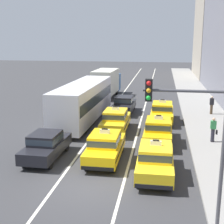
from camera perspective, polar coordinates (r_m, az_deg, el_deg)
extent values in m
plane|color=#353538|center=(15.62, -4.19, -13.21)|extent=(160.00, 160.00, 0.00)
cube|color=silver|center=(34.66, 0.75, 1.68)|extent=(0.14, 80.00, 0.01)
cube|color=silver|center=(34.35, 6.05, 1.50)|extent=(0.14, 80.00, 0.01)
cube|color=gray|center=(29.67, 16.37, -0.70)|extent=(4.00, 90.00, 0.15)
cylinder|color=black|center=(20.70, -12.08, -5.75)|extent=(0.25, 0.64, 0.64)
cylinder|color=black|center=(20.21, -8.27, -6.05)|extent=(0.25, 0.64, 0.64)
cylinder|color=black|center=(18.27, -15.42, -8.54)|extent=(0.25, 0.64, 0.64)
cylinder|color=black|center=(17.72, -11.15, -8.99)|extent=(0.25, 0.64, 0.64)
cube|color=black|center=(19.09, -11.70, -6.32)|extent=(1.83, 4.33, 0.66)
cube|color=black|center=(18.80, -11.90, -4.60)|extent=(1.59, 1.93, 0.60)
cube|color=#2D3842|center=(18.80, -11.90, -4.60)|extent=(1.61, 1.95, 0.33)
cylinder|color=black|center=(30.50, -5.16, 0.63)|extent=(0.26, 0.65, 0.64)
cylinder|color=black|center=(30.03, -1.49, 0.48)|extent=(0.26, 0.65, 0.64)
cylinder|color=black|center=(24.31, -9.48, -2.77)|extent=(0.26, 0.65, 0.64)
cylinder|color=black|center=(23.71, -4.93, -3.05)|extent=(0.26, 0.65, 0.64)
cube|color=silver|center=(26.77, -5.12, 2.03)|extent=(2.83, 11.27, 2.90)
cube|color=#2D3842|center=(26.73, -5.13, 2.56)|extent=(2.84, 10.82, 0.84)
cube|color=black|center=(31.89, -2.44, 6.06)|extent=(2.13, 0.14, 0.36)
cylinder|color=black|center=(39.93, -1.79, 3.68)|extent=(0.27, 0.65, 0.64)
cylinder|color=black|center=(39.54, 0.89, 3.59)|extent=(0.27, 0.65, 0.64)
cylinder|color=black|center=(36.20, -3.22, 2.67)|extent=(0.27, 0.65, 0.64)
cylinder|color=black|center=(35.77, -0.27, 2.56)|extent=(0.27, 0.65, 0.64)
cube|color=#194C8C|center=(40.51, -0.17, 5.32)|extent=(2.19, 2.29, 2.10)
cube|color=#2D3842|center=(41.51, 0.13, 5.93)|extent=(1.93, 0.14, 0.76)
cube|color=beige|center=(37.28, -1.19, 5.48)|extent=(2.53, 5.30, 2.70)
cylinder|color=black|center=(20.09, -2.50, -6.04)|extent=(0.24, 0.64, 0.64)
cylinder|color=black|center=(19.86, 1.70, -6.27)|extent=(0.24, 0.64, 0.64)
cylinder|color=black|center=(17.31, -4.58, -9.33)|extent=(0.24, 0.64, 0.64)
cylinder|color=black|center=(17.03, 0.32, -9.66)|extent=(0.24, 0.64, 0.64)
cube|color=yellow|center=(18.43, -1.22, -6.69)|extent=(1.81, 4.51, 0.70)
cube|color=black|center=(18.41, -1.22, -6.54)|extent=(1.83, 4.15, 0.10)
cube|color=yellow|center=(18.07, -1.31, -4.85)|extent=(1.61, 2.10, 0.64)
cube|color=#2D3842|center=(18.07, -1.31, -4.85)|extent=(1.63, 2.12, 0.35)
cube|color=white|center=(17.94, -1.32, -3.51)|extent=(0.56, 0.12, 0.24)
cube|color=black|center=(17.90, -1.32, -3.05)|extent=(0.32, 0.11, 0.06)
cube|color=black|center=(20.57, -0.10, -5.27)|extent=(1.71, 0.14, 0.20)
cube|color=black|center=(16.50, -2.62, -10.08)|extent=(1.71, 0.14, 0.20)
cylinder|color=black|center=(25.73, -0.45, -1.69)|extent=(0.24, 0.64, 0.64)
cylinder|color=black|center=(25.53, 2.81, -1.83)|extent=(0.24, 0.64, 0.64)
cylinder|color=black|center=(22.84, -1.76, -3.64)|extent=(0.24, 0.64, 0.64)
cylinder|color=black|center=(22.61, 1.92, -3.82)|extent=(0.24, 0.64, 0.64)
cube|color=yellow|center=(24.07, 0.66, -1.88)|extent=(1.82, 4.51, 0.70)
cube|color=black|center=(24.06, 0.66, -1.77)|extent=(1.84, 4.15, 0.10)
cube|color=yellow|center=(23.76, 0.61, -0.42)|extent=(1.61, 2.11, 0.64)
cube|color=#2D3842|center=(23.76, 0.61, -0.42)|extent=(1.63, 2.13, 0.35)
cube|color=white|center=(23.66, 0.61, 0.62)|extent=(0.56, 0.12, 0.24)
cube|color=black|center=(23.63, 0.61, 0.97)|extent=(0.32, 0.11, 0.06)
cube|color=black|center=(26.25, 1.39, -1.17)|extent=(1.71, 0.15, 0.20)
cube|color=black|center=(22.04, -0.22, -3.99)|extent=(1.71, 0.15, 0.20)
cylinder|color=black|center=(31.50, 1.28, 1.09)|extent=(0.26, 0.65, 0.64)
cylinder|color=black|center=(31.29, 3.89, 0.98)|extent=(0.26, 0.65, 0.64)
cylinder|color=black|center=(28.77, 0.33, -0.08)|extent=(0.26, 0.65, 0.64)
cylinder|color=black|center=(28.55, 3.18, -0.21)|extent=(0.26, 0.65, 0.64)
cube|color=black|center=(29.94, 2.19, 1.09)|extent=(1.90, 4.36, 0.66)
cube|color=black|center=(29.72, 2.17, 2.23)|extent=(1.62, 1.95, 0.60)
cube|color=#2D3842|center=(29.72, 2.17, 2.23)|extent=(1.64, 1.97, 0.33)
cylinder|color=black|center=(18.25, 5.54, -8.12)|extent=(0.24, 0.64, 0.64)
cylinder|color=black|center=(18.23, 10.23, -8.30)|extent=(0.24, 0.64, 0.64)
cylinder|color=black|center=(15.45, 4.76, -12.22)|extent=(0.24, 0.64, 0.64)
cylinder|color=black|center=(15.42, 10.37, -12.45)|extent=(0.24, 0.64, 0.64)
cube|color=yellow|center=(16.68, 7.77, -9.01)|extent=(1.82, 4.51, 0.70)
cube|color=black|center=(16.66, 7.78, -8.85)|extent=(1.84, 4.15, 0.10)
cube|color=yellow|center=(16.30, 7.83, -7.02)|extent=(1.61, 2.11, 0.64)
cube|color=#2D3842|center=(16.30, 7.83, -7.02)|extent=(1.63, 2.13, 0.35)
cube|color=white|center=(16.15, 7.88, -5.56)|extent=(0.56, 0.12, 0.24)
cube|color=black|center=(16.10, 7.90, -5.05)|extent=(0.32, 0.11, 0.06)
cube|color=black|center=(18.83, 7.95, -7.19)|extent=(1.71, 0.15, 0.20)
cube|color=black|center=(14.76, 7.48, -13.13)|extent=(1.71, 0.15, 0.20)
cylinder|color=black|center=(23.24, 6.57, -3.42)|extent=(0.25, 0.64, 0.64)
cylinder|color=black|center=(23.21, 10.22, -3.58)|extent=(0.25, 0.64, 0.64)
cylinder|color=black|center=(20.33, 6.01, -5.87)|extent=(0.25, 0.64, 0.64)
cylinder|color=black|center=(20.29, 10.19, -6.05)|extent=(0.25, 0.64, 0.64)
cube|color=yellow|center=(21.65, 8.29, -3.77)|extent=(1.89, 4.53, 0.70)
cube|color=black|center=(21.63, 8.29, -3.64)|extent=(1.90, 4.17, 0.10)
cube|color=yellow|center=(21.32, 8.33, -2.16)|extent=(1.64, 2.13, 0.64)
cube|color=#2D3842|center=(21.32, 8.33, -2.16)|extent=(1.66, 2.15, 0.35)
cube|color=white|center=(21.21, 8.37, -1.01)|extent=(0.56, 0.13, 0.24)
cube|color=black|center=(21.17, 8.38, -0.62)|extent=(0.32, 0.12, 0.06)
cube|color=black|center=(23.84, 8.46, -2.81)|extent=(1.71, 0.17, 0.20)
cube|color=black|center=(19.62, 8.03, -6.33)|extent=(1.71, 0.17, 0.20)
cylinder|color=black|center=(28.62, 7.54, -0.27)|extent=(0.25, 0.64, 0.64)
cylinder|color=black|center=(28.60, 10.50, -0.39)|extent=(0.25, 0.64, 0.64)
cylinder|color=black|center=(25.65, 7.22, -1.84)|extent=(0.25, 0.64, 0.64)
cylinder|color=black|center=(25.63, 10.52, -1.98)|extent=(0.25, 0.64, 0.64)
cube|color=yellow|center=(27.03, 8.98, -0.36)|extent=(1.88, 4.53, 0.70)
cube|color=black|center=(27.02, 8.98, -0.26)|extent=(1.89, 4.17, 0.10)
cube|color=yellow|center=(26.74, 9.02, 0.96)|extent=(1.64, 2.13, 0.64)
cube|color=#2D3842|center=(26.74, 9.02, 0.96)|extent=(1.66, 2.15, 0.35)
cube|color=white|center=(26.65, 9.05, 1.89)|extent=(0.56, 0.13, 0.24)
cube|color=black|center=(26.62, 9.06, 2.20)|extent=(0.32, 0.12, 0.06)
cube|color=black|center=(29.24, 9.06, 0.17)|extent=(1.71, 0.17, 0.20)
cube|color=black|center=(24.95, 8.84, -2.09)|extent=(1.71, 0.17, 0.20)
cylinder|color=#23232D|center=(22.23, 17.62, -4.00)|extent=(0.24, 0.24, 0.90)
cube|color=#338C4C|center=(22.04, 17.75, -2.21)|extent=(0.36, 0.22, 0.54)
sphere|color=tan|center=(21.94, 17.82, -1.26)|extent=(0.20, 0.20, 0.20)
cube|color=black|center=(22.21, 18.27, -3.46)|extent=(0.10, 0.20, 0.28)
cylinder|color=#473828|center=(30.23, 17.40, 0.45)|extent=(0.24, 0.24, 0.85)
cube|color=black|center=(30.08, 17.50, 1.80)|extent=(0.36, 0.22, 0.60)
sphere|color=beige|center=(30.01, 17.55, 2.57)|extent=(0.20, 0.20, 0.20)
cylinder|color=#47474C|center=(11.76, 19.20, -8.45)|extent=(0.14, 0.14, 5.50)
cylinder|color=#47474C|center=(10.94, 12.93, 3.70)|extent=(2.80, 0.10, 0.10)
cube|color=black|center=(10.92, 6.63, 3.94)|extent=(0.24, 0.24, 0.76)
sphere|color=red|center=(10.76, 6.63, 5.14)|extent=(0.16, 0.16, 0.16)
sphere|color=orange|center=(10.79, 6.60, 3.83)|extent=(0.16, 0.16, 0.16)
sphere|color=green|center=(10.84, 6.56, 2.52)|extent=(0.16, 0.16, 0.16)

